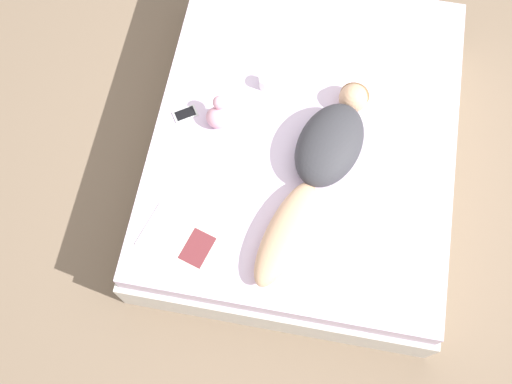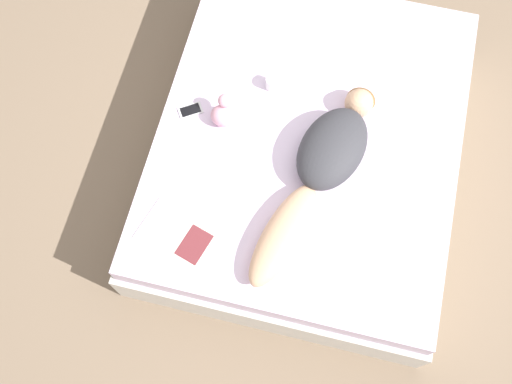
{
  "view_description": "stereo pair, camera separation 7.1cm",
  "coord_description": "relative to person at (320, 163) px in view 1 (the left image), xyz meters",
  "views": [
    {
      "loc": [
        0.0,
        -1.67,
        3.69
      ],
      "look_at": [
        -0.22,
        -0.46,
        0.55
      ],
      "focal_mm": 42.0,
      "sensor_mm": 36.0,
      "label": 1
    },
    {
      "loc": [
        0.07,
        -1.65,
        3.69
      ],
      "look_at": [
        -0.22,
        -0.46,
        0.55
      ],
      "focal_mm": 42.0,
      "sensor_mm": 36.0,
      "label": 2
    }
  ],
  "objects": [
    {
      "name": "ground_plane",
      "position": [
        -0.11,
        0.24,
        -0.6
      ],
      "size": [
        12.0,
        12.0,
        0.0
      ],
      "primitive_type": "plane",
      "color": "#7A6651"
    },
    {
      "name": "bed",
      "position": [
        -0.11,
        0.24,
        -0.35
      ],
      "size": [
        1.84,
        2.24,
        0.5
      ],
      "color": "beige",
      "rests_on": "ground_plane"
    },
    {
      "name": "person",
      "position": [
        0.0,
        0.0,
        0.0
      ],
      "size": [
        0.6,
        1.36,
        0.22
      ],
      "rotation": [
        0.0,
        0.0,
        -0.28
      ],
      "color": "tan",
      "rests_on": "bed"
    },
    {
      "name": "open_magazine",
      "position": [
        -0.69,
        -0.56,
        -0.09
      ],
      "size": [
        0.49,
        0.39,
        0.01
      ],
      "rotation": [
        0.0,
        0.0,
        -0.29
      ],
      "color": "silver",
      "rests_on": "bed"
    },
    {
      "name": "coffee_mug",
      "position": [
        -0.4,
        0.5,
        -0.05
      ],
      "size": [
        0.13,
        0.09,
        0.09
      ],
      "color": "white",
      "rests_on": "bed"
    },
    {
      "name": "cell_phone",
      "position": [
        -0.84,
        0.22,
        -0.09
      ],
      "size": [
        0.16,
        0.14,
        0.01
      ],
      "rotation": [
        0.0,
        0.0,
        -0.99
      ],
      "color": "silver",
      "rests_on": "bed"
    },
    {
      "name": "plush_toy",
      "position": [
        -0.63,
        0.21,
        -0.02
      ],
      "size": [
        0.15,
        0.16,
        0.19
      ],
      "color": "#DB9EB2",
      "rests_on": "bed"
    }
  ]
}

